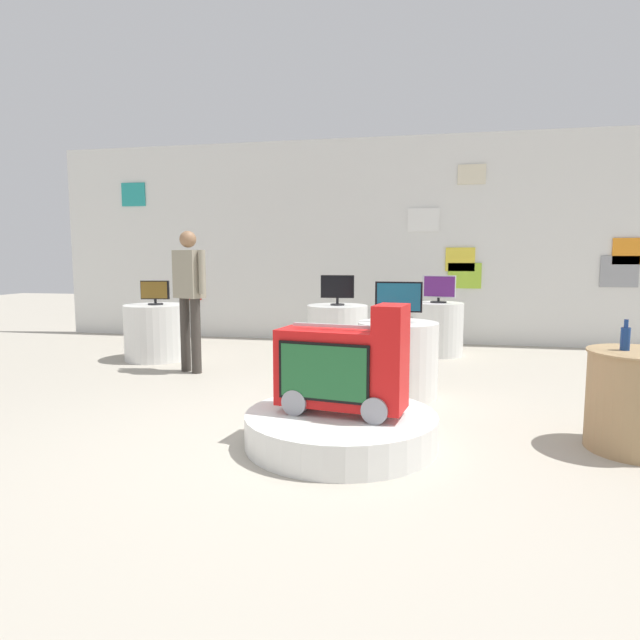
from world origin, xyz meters
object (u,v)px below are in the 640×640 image
at_px(display_pedestal_center_rear, 157,332).
at_px(shopper_browsing_near_truck, 189,290).
at_px(tv_on_right_rear, 399,300).
at_px(display_pedestal_right_rear, 398,360).
at_px(tv_on_far_right, 337,289).
at_px(novelty_firetruck_tv, 343,369).
at_px(display_pedestal_left_rear, 438,329).
at_px(side_table_round, 638,400).
at_px(tv_on_center_rear, 155,292).
at_px(main_display_pedestal, 341,429).
at_px(display_pedestal_far_right, 337,333).
at_px(tv_on_left_rear, 439,289).
at_px(bottle_on_side_table, 625,338).

bearing_deg(display_pedestal_center_rear, shopper_browsing_near_truck, -40.10).
bearing_deg(tv_on_right_rear, display_pedestal_right_rear, 93.02).
bearing_deg(shopper_browsing_near_truck, tv_on_far_right, 34.10).
xyz_separation_m(novelty_firetruck_tv, display_pedestal_left_rear, (0.76, 4.00, -0.20)).
xyz_separation_m(tv_on_right_rear, side_table_round, (1.79, -1.20, -0.60)).
bearing_deg(tv_on_center_rear, novelty_firetruck_tv, -43.36).
bearing_deg(display_pedestal_left_rear, tv_on_far_right, -152.78).
relative_size(display_pedestal_center_rear, tv_on_center_rear, 2.20).
xyz_separation_m(main_display_pedestal, display_pedestal_center_rear, (-3.04, 2.89, 0.26)).
relative_size(main_display_pedestal, display_pedestal_far_right, 1.75).
bearing_deg(display_pedestal_right_rear, tv_on_right_rear, -86.98).
bearing_deg(main_display_pedestal, tv_on_far_right, 99.95).
bearing_deg(side_table_round, shopper_browsing_near_truck, 156.47).
relative_size(display_pedestal_left_rear, display_pedestal_far_right, 0.92).
height_order(display_pedestal_left_rear, tv_on_left_rear, tv_on_left_rear).
bearing_deg(bottle_on_side_table, novelty_firetruck_tv, -170.63).
bearing_deg(tv_on_center_rear, side_table_round, -26.56).
relative_size(main_display_pedestal, tv_on_center_rear, 3.69).
bearing_deg(bottle_on_side_table, main_display_pedestal, -170.99).
bearing_deg(side_table_round, tv_on_left_rear, 110.04).
bearing_deg(tv_on_left_rear, tv_on_center_rear, -163.88).
bearing_deg(shopper_browsing_near_truck, display_pedestal_right_rear, -15.03).
bearing_deg(tv_on_center_rear, display_pedestal_right_rear, -22.21).
xyz_separation_m(main_display_pedestal, display_pedestal_left_rear, (0.78, 3.99, 0.26)).
relative_size(side_table_round, bottle_on_side_table, 3.25).
relative_size(tv_on_left_rear, shopper_browsing_near_truck, 0.27).
height_order(main_display_pedestal, display_pedestal_right_rear, display_pedestal_right_rear).
height_order(display_pedestal_center_rear, side_table_round, display_pedestal_center_rear).
bearing_deg(tv_on_center_rear, shopper_browsing_near_truck, -39.92).
xyz_separation_m(display_pedestal_far_right, side_table_round, (2.71, -3.00, -0.00)).
distance_m(display_pedestal_center_rear, side_table_round, 5.78).
relative_size(main_display_pedestal, tv_on_left_rear, 3.06).
relative_size(display_pedestal_left_rear, tv_on_far_right, 1.67).
bearing_deg(main_display_pedestal, display_pedestal_far_right, 99.94).
relative_size(display_pedestal_far_right, side_table_round, 1.13).
xyz_separation_m(tv_on_left_rear, display_pedestal_far_right, (-1.36, -0.69, -0.58)).
bearing_deg(display_pedestal_center_rear, side_table_round, -26.60).
distance_m(tv_on_center_rear, side_table_round, 5.81).
bearing_deg(tv_on_far_right, display_pedestal_left_rear, 27.22).
xyz_separation_m(main_display_pedestal, display_pedestal_far_right, (-0.58, 3.30, 0.26)).
distance_m(tv_on_left_rear, tv_on_far_right, 1.53).
distance_m(main_display_pedestal, shopper_browsing_near_truck, 3.24).
relative_size(tv_on_left_rear, display_pedestal_right_rear, 0.59).
height_order(main_display_pedestal, tv_on_right_rear, tv_on_right_rear).
bearing_deg(novelty_firetruck_tv, tv_on_left_rear, 79.20).
height_order(display_pedestal_left_rear, side_table_round, display_pedestal_left_rear).
bearing_deg(display_pedestal_right_rear, display_pedestal_left_rear, 79.94).
relative_size(tv_on_center_rear, tv_on_right_rear, 0.84).
xyz_separation_m(display_pedestal_far_right, bottle_on_side_table, (2.60, -2.98, 0.44)).
xyz_separation_m(display_pedestal_left_rear, shopper_browsing_near_truck, (-2.99, -1.81, 0.63)).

